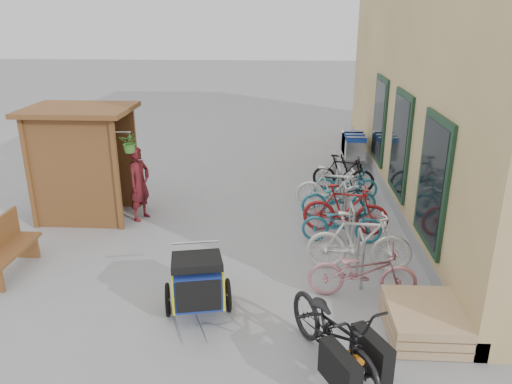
# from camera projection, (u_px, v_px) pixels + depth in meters

# --- Properties ---
(ground) EXTENTS (80.00, 80.00, 0.00)m
(ground) POSITION_uv_depth(u_px,v_px,m) (221.00, 277.00, 8.45)
(ground) COLOR gray
(kiosk) EXTENTS (2.49, 1.65, 2.40)m
(kiosk) POSITION_uv_depth(u_px,v_px,m) (79.00, 148.00, 10.42)
(kiosk) COLOR brown
(kiosk) RESTS_ON ground
(bike_rack) EXTENTS (0.05, 5.35, 0.86)m
(bike_rack) POSITION_uv_depth(u_px,v_px,m) (345.00, 201.00, 10.40)
(bike_rack) COLOR #A5A8AD
(bike_rack) RESTS_ON ground
(pallet_stack) EXTENTS (1.00, 1.20, 0.40)m
(pallet_stack) POSITION_uv_depth(u_px,v_px,m) (424.00, 320.00, 6.90)
(pallet_stack) COLOR tan
(pallet_stack) RESTS_ON ground
(bench) EXTENTS (0.45, 1.49, 0.95)m
(bench) POSITION_uv_depth(u_px,v_px,m) (4.00, 248.00, 8.41)
(bench) COLOR brown
(bench) RESTS_ON ground
(shopping_carts) EXTENTS (0.58, 1.59, 1.03)m
(shopping_carts) POSITION_uv_depth(u_px,v_px,m) (353.00, 145.00, 14.44)
(shopping_carts) COLOR silver
(shopping_carts) RESTS_ON ground
(child_trailer) EXTENTS (1.04, 1.66, 0.96)m
(child_trailer) POSITION_uv_depth(u_px,v_px,m) (197.00, 280.00, 7.30)
(child_trailer) COLOR #1C329C
(child_trailer) RESTS_ON ground
(cargo_bike) EXTENTS (1.52, 2.11, 1.06)m
(cargo_bike) POSITION_uv_depth(u_px,v_px,m) (335.00, 333.00, 6.11)
(cargo_bike) COLOR black
(cargo_bike) RESTS_ON ground
(person_kiosk) EXTENTS (0.59, 0.69, 1.60)m
(person_kiosk) POSITION_uv_depth(u_px,v_px,m) (139.00, 183.00, 10.57)
(person_kiosk) COLOR maroon
(person_kiosk) RESTS_ON ground
(bike_0) EXTENTS (1.70, 0.64, 0.89)m
(bike_0) POSITION_uv_depth(u_px,v_px,m) (362.00, 271.00, 7.73)
(bike_0) COLOR #BA7884
(bike_0) RESTS_ON ground
(bike_1) EXTENTS (1.83, 0.64, 1.08)m
(bike_1) POSITION_uv_depth(u_px,v_px,m) (359.00, 242.00, 8.49)
(bike_1) COLOR white
(bike_1) RESTS_ON ground
(bike_2) EXTENTS (1.56, 0.60, 0.81)m
(bike_2) POSITION_uv_depth(u_px,v_px,m) (342.00, 223.00, 9.61)
(bike_2) COLOR #206D83
(bike_2) RESTS_ON ground
(bike_3) EXTENTS (1.76, 0.74, 1.02)m
(bike_3) POSITION_uv_depth(u_px,v_px,m) (346.00, 209.00, 9.96)
(bike_3) COLOR maroon
(bike_3) RESTS_ON ground
(bike_4) EXTENTS (1.69, 0.75, 0.86)m
(bike_4) POSITION_uv_depth(u_px,v_px,m) (339.00, 198.00, 10.79)
(bike_4) COLOR #206D83
(bike_4) RESTS_ON ground
(bike_5) EXTENTS (1.79, 0.79, 1.04)m
(bike_5) POSITION_uv_depth(u_px,v_px,m) (334.00, 190.00, 11.05)
(bike_5) COLOR white
(bike_5) RESTS_ON ground
(bike_6) EXTENTS (1.54, 0.58, 0.80)m
(bike_6) POSITION_uv_depth(u_px,v_px,m) (345.00, 183.00, 11.85)
(bike_6) COLOR #206D83
(bike_6) RESTS_ON ground
(bike_7) EXTENTS (1.59, 0.79, 0.92)m
(bike_7) POSITION_uv_depth(u_px,v_px,m) (343.00, 173.00, 12.36)
(bike_7) COLOR black
(bike_7) RESTS_ON ground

